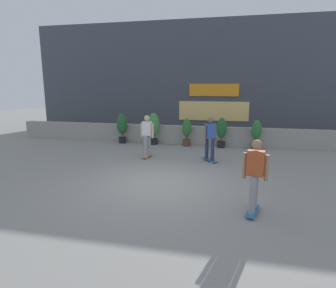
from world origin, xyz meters
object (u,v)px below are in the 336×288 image
object	(u,v)px
potted_plant_3	(221,131)
skater_by_wall_right	(147,134)
skater_far_right	(210,137)
potted_plant_4	(256,133)
potted_plant_2	(187,131)
potted_plant_0	(122,126)
skater_mid_plaza	(255,173)
potted_plant_1	(154,126)

from	to	relation	value
potted_plant_3	skater_by_wall_right	xyz separation A→B (m)	(-2.82, -2.54, 0.15)
potted_plant_3	skater_far_right	xyz separation A→B (m)	(-0.33, -2.64, 0.15)
potted_plant_4	skater_by_wall_right	world-z (taller)	skater_by_wall_right
potted_plant_2	skater_by_wall_right	world-z (taller)	skater_by_wall_right
potted_plant_2	skater_far_right	size ratio (longest dim) A/B	0.78
potted_plant_4	skater_by_wall_right	distance (m)	5.06
potted_plant_0	skater_mid_plaza	xyz separation A→B (m)	(5.88, -6.98, 0.08)
potted_plant_1	potted_plant_3	size ratio (longest dim) A/B	1.11
potted_plant_0	skater_far_right	bearing A→B (deg)	-30.02
potted_plant_1	skater_by_wall_right	xyz separation A→B (m)	(0.42, -2.54, 0.04)
potted_plant_2	skater_by_wall_right	bearing A→B (deg)	-115.19
potted_plant_2	potted_plant_4	distance (m)	3.18
potted_plant_2	skater_far_right	distance (m)	2.94
potted_plant_2	potted_plant_1	bearing A→B (deg)	180.00
potted_plant_3	skater_by_wall_right	bearing A→B (deg)	-138.00
potted_plant_4	skater_by_wall_right	bearing A→B (deg)	-149.86
skater_far_right	potted_plant_0	bearing A→B (deg)	149.98
potted_plant_2	potted_plant_4	bearing A→B (deg)	0.00
potted_plant_2	skater_mid_plaza	world-z (taller)	skater_mid_plaza
potted_plant_3	skater_far_right	size ratio (longest dim) A/B	0.82
potted_plant_3	skater_mid_plaza	bearing A→B (deg)	-81.99
potted_plant_3	skater_by_wall_right	size ratio (longest dim) A/B	0.82
potted_plant_4	skater_far_right	bearing A→B (deg)	-125.58
skater_far_right	skater_by_wall_right	xyz separation A→B (m)	(-2.49, 0.10, 0.00)
potted_plant_1	potted_plant_4	size ratio (longest dim) A/B	1.16
skater_mid_plaza	skater_by_wall_right	size ratio (longest dim) A/B	1.00
potted_plant_1	potted_plant_3	bearing A→B (deg)	0.00
potted_plant_0	skater_mid_plaza	distance (m)	9.13
potted_plant_1	potted_plant_3	distance (m)	3.25
skater_by_wall_right	potted_plant_4	bearing A→B (deg)	30.14
potted_plant_0	potted_plant_4	size ratio (longest dim) A/B	1.11
potted_plant_3	potted_plant_4	distance (m)	1.55
potted_plant_3	skater_by_wall_right	distance (m)	3.80
potted_plant_4	skater_far_right	distance (m)	3.25
potted_plant_1	skater_by_wall_right	distance (m)	2.58
skater_far_right	skater_by_wall_right	bearing A→B (deg)	177.78
skater_far_right	potted_plant_1	bearing A→B (deg)	137.85
potted_plant_0	skater_by_wall_right	size ratio (longest dim) A/B	0.87
potted_plant_1	potted_plant_2	bearing A→B (deg)	-0.00
potted_plant_0	potted_plant_1	bearing A→B (deg)	0.00
potted_plant_1	potted_plant_4	bearing A→B (deg)	0.00
skater_mid_plaza	potted_plant_1	bearing A→B (deg)	121.21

